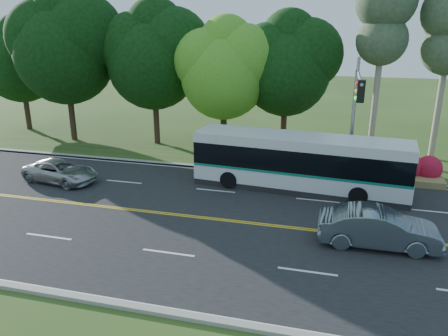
% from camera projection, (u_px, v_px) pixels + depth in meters
% --- Properties ---
extents(ground, '(120.00, 120.00, 0.00)m').
position_uv_depth(ground, '(206.00, 218.00, 20.56)').
color(ground, '#294717').
rests_on(ground, ground).
extents(road, '(60.00, 14.00, 0.02)m').
position_uv_depth(road, '(206.00, 218.00, 20.56)').
color(road, black).
rests_on(road, ground).
extents(curb_north, '(60.00, 0.30, 0.15)m').
position_uv_depth(curb_north, '(239.00, 170.00, 27.09)').
color(curb_north, gray).
rests_on(curb_north, ground).
extents(curb_south, '(60.00, 0.30, 0.15)m').
position_uv_depth(curb_south, '(141.00, 309.00, 13.98)').
color(curb_south, gray).
rests_on(curb_south, ground).
extents(grass_verge, '(60.00, 4.00, 0.10)m').
position_uv_depth(grass_verge, '(245.00, 161.00, 28.80)').
color(grass_verge, '#294717').
rests_on(grass_verge, ground).
extents(lane_markings, '(57.60, 13.82, 0.00)m').
position_uv_depth(lane_markings, '(204.00, 218.00, 20.57)').
color(lane_markings, gold).
rests_on(lane_markings, road).
extents(tree_row, '(44.70, 9.10, 13.84)m').
position_uv_depth(tree_row, '(184.00, 53.00, 30.77)').
color(tree_row, black).
rests_on(tree_row, ground).
extents(bougainvillea_hedge, '(9.50, 2.25, 1.50)m').
position_uv_depth(bougainvillea_hedge, '(360.00, 164.00, 26.09)').
color(bougainvillea_hedge, maroon).
rests_on(bougainvillea_hedge, ground).
extents(traffic_signal, '(0.42, 6.10, 7.00)m').
position_uv_depth(traffic_signal, '(355.00, 106.00, 22.48)').
color(traffic_signal, '#94979C').
rests_on(traffic_signal, ground).
extents(transit_bus, '(11.66, 3.49, 3.01)m').
position_uv_depth(transit_bus, '(299.00, 163.00, 23.66)').
color(transit_bus, silver).
rests_on(transit_bus, road).
extents(sedan, '(4.88, 1.82, 1.59)m').
position_uv_depth(sedan, '(378.00, 228.00, 17.79)').
color(sedan, slate).
rests_on(sedan, road).
extents(suv, '(4.69, 2.70, 1.23)m').
position_uv_depth(suv, '(60.00, 171.00, 25.07)').
color(suv, '#AAADAE').
rests_on(suv, road).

